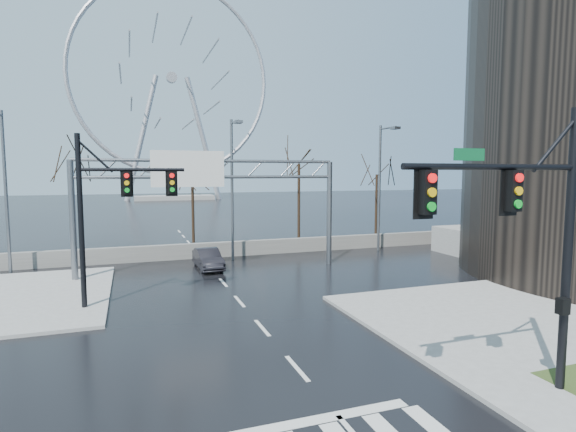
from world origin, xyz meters
name	(u,v)px	position (x,y,z in m)	size (l,w,h in m)	color
ground	(297,368)	(0.00, 0.00, 0.00)	(260.00, 260.00, 0.00)	black
sidewalk_right_ext	(495,315)	(10.00, 2.00, 0.07)	(12.00, 10.00, 0.15)	gray
sidewalk_far	(1,299)	(-11.00, 12.00, 0.07)	(10.00, 12.00, 0.15)	gray
barrier_wall	(202,250)	(0.00, 20.00, 0.55)	(52.00, 0.50, 1.10)	slate
signal_mast_near	(533,225)	(5.14, -4.04, 4.87)	(5.52, 0.41, 8.00)	black
signal_mast_far	(107,204)	(-5.87, 8.96, 4.83)	(4.72, 0.41, 8.00)	black
sign_gantry	(207,190)	(-0.38, 14.96, 5.18)	(16.36, 0.40, 7.60)	slate
streetlight_left	(4,179)	(-12.00, 18.16, 5.89)	(0.50, 2.55, 10.00)	slate
streetlight_mid	(233,178)	(2.00, 18.16, 5.89)	(0.50, 2.55, 10.00)	slate
streetlight_right	(382,178)	(14.00, 18.16, 5.89)	(0.50, 2.55, 10.00)	slate
tree_left	(70,177)	(-9.00, 23.50, 5.98)	(3.75, 3.75, 7.50)	black
tree_center	(192,186)	(0.00, 24.50, 5.17)	(3.25, 3.25, 6.50)	black
tree_right	(299,173)	(9.00, 23.50, 6.22)	(3.90, 3.90, 7.80)	black
tree_far_right	(377,182)	(17.00, 24.00, 5.41)	(3.40, 3.40, 6.80)	black
ferris_wheel	(172,86)	(5.00, 95.00, 26.13)	(45.00, 6.00, 50.91)	gray
car	(208,259)	(-0.20, 15.99, 0.66)	(1.40, 4.02, 1.33)	black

